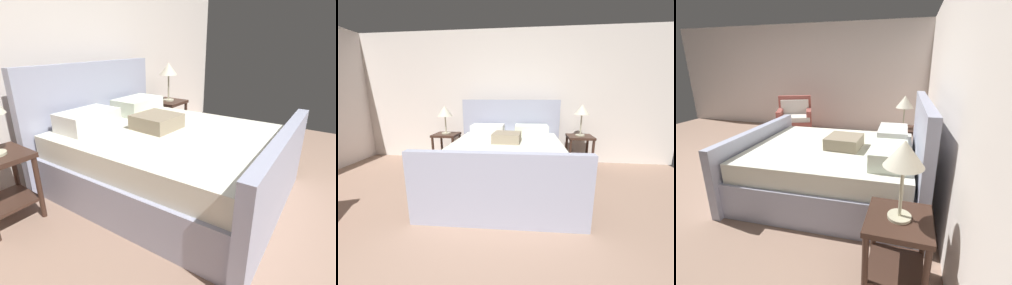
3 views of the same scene
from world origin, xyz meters
The scene contains 9 objects.
ground_plane centered at (0.00, 0.00, -0.01)m, with size 6.08×6.57×0.02m, color #947562.
wall_back centered at (0.00, 3.35, 1.25)m, with size 6.20×0.12×2.50m, color silver.
wall_side_left centered at (-3.10, 0.00, 1.25)m, with size 0.12×6.69×2.50m, color silver.
bed centered at (0.05, 2.11, 0.35)m, with size 1.88×2.22×1.22m.
nightstand_right centered at (1.27, 2.92, 0.40)m, with size 0.44×0.44×0.60m.
table_lamp_right centered at (1.27, 2.92, 1.04)m, with size 0.26×0.26×0.55m.
nightstand_left centered at (-1.18, 2.85, 0.40)m, with size 0.44×0.44×0.60m.
table_lamp_left centered at (-1.18, 2.85, 1.00)m, with size 0.27×0.27×0.52m.
armchair centered at (-2.04, 0.48, 0.35)m, with size 0.95×0.95×0.90m.
Camera 3 is at (2.69, 2.94, 1.58)m, focal length 25.57 mm.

